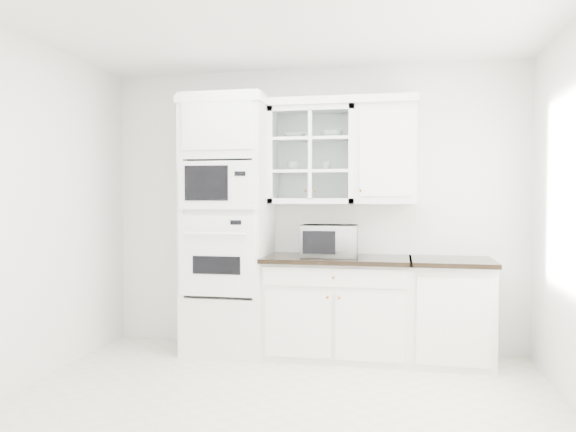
# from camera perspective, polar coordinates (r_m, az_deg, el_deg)

# --- Properties ---
(ground) EXTENTS (4.00, 3.50, 0.01)m
(ground) POSITION_cam_1_polar(r_m,az_deg,el_deg) (4.01, -1.66, -19.41)
(ground) COLOR beige
(ground) RESTS_ON ground
(room_shell) EXTENTS (4.00, 3.50, 2.70)m
(room_shell) POSITION_cam_1_polar(r_m,az_deg,el_deg) (4.16, -0.34, 6.31)
(room_shell) COLOR white
(room_shell) RESTS_ON ground
(oven_column) EXTENTS (0.76, 0.68, 2.40)m
(oven_column) POSITION_cam_1_polar(r_m,az_deg,el_deg) (5.30, -6.11, -0.90)
(oven_column) COLOR white
(oven_column) RESTS_ON ground
(base_cabinet_run) EXTENTS (1.32, 0.67, 0.92)m
(base_cabinet_run) POSITION_cam_1_polar(r_m,az_deg,el_deg) (5.21, 5.03, -9.12)
(base_cabinet_run) COLOR white
(base_cabinet_run) RESTS_ON ground
(extra_base_cabinet) EXTENTS (0.72, 0.67, 0.92)m
(extra_base_cabinet) POSITION_cam_1_polar(r_m,az_deg,el_deg) (5.20, 16.20, -9.22)
(extra_base_cabinet) COLOR white
(extra_base_cabinet) RESTS_ON ground
(upper_cabinet_glass) EXTENTS (0.80, 0.33, 0.90)m
(upper_cabinet_glass) POSITION_cam_1_polar(r_m,az_deg,el_deg) (5.29, 2.54, 6.15)
(upper_cabinet_glass) COLOR white
(upper_cabinet_glass) RESTS_ON room_shell
(upper_cabinet_solid) EXTENTS (0.55, 0.33, 0.90)m
(upper_cabinet_solid) POSITION_cam_1_polar(r_m,az_deg,el_deg) (5.23, 9.90, 6.17)
(upper_cabinet_solid) COLOR white
(upper_cabinet_solid) RESTS_ON room_shell
(crown_molding) EXTENTS (2.14, 0.38, 0.07)m
(crown_molding) POSITION_cam_1_polar(r_m,az_deg,el_deg) (5.34, 1.37, 11.35)
(crown_molding) COLOR white
(crown_molding) RESTS_ON room_shell
(countertop_microwave) EXTENTS (0.51, 0.43, 0.29)m
(countertop_microwave) POSITION_cam_1_polar(r_m,az_deg,el_deg) (5.12, 4.26, -2.52)
(countertop_microwave) COLOR white
(countertop_microwave) RESTS_ON base_cabinet_run
(bowl_a) EXTENTS (0.22, 0.22, 0.05)m
(bowl_a) POSITION_cam_1_polar(r_m,az_deg,el_deg) (5.32, 0.68, 8.14)
(bowl_a) COLOR white
(bowl_a) RESTS_ON upper_cabinet_glass
(bowl_b) EXTENTS (0.22, 0.22, 0.06)m
(bowl_b) POSITION_cam_1_polar(r_m,az_deg,el_deg) (5.28, 4.47, 8.26)
(bowl_b) COLOR white
(bowl_b) RESTS_ON upper_cabinet_glass
(cup_a) EXTENTS (0.12, 0.12, 0.08)m
(cup_a) POSITION_cam_1_polar(r_m,az_deg,el_deg) (5.30, 0.52, 5.08)
(cup_a) COLOR white
(cup_a) RESTS_ON upper_cabinet_glass
(cup_b) EXTENTS (0.11, 0.11, 0.08)m
(cup_b) POSITION_cam_1_polar(r_m,az_deg,el_deg) (5.26, 3.87, 5.10)
(cup_b) COLOR white
(cup_b) RESTS_ON upper_cabinet_glass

